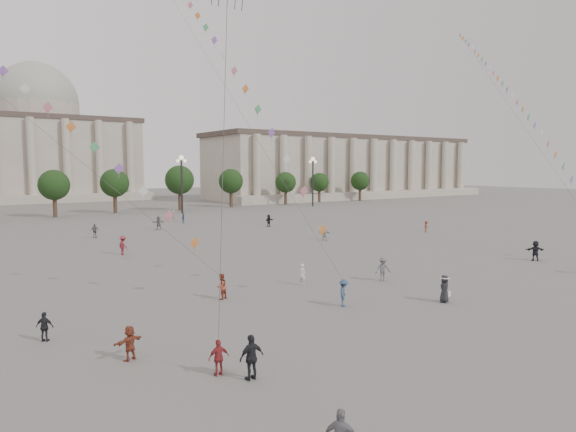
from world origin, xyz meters
TOP-DOWN VIEW (x-y plane):
  - ground at (0.00, 0.00)m, footprint 360.00×360.00m
  - hall_east at (75.00, 93.89)m, footprint 84.00×26.22m
  - hall_central at (0.00, 129.22)m, footprint 48.30×34.30m
  - tree_row at (0.00, 78.00)m, footprint 137.12×5.12m
  - lamp_post_mid_east at (15.00, 70.00)m, footprint 2.00×0.90m
  - lamp_post_far_east at (45.00, 70.00)m, footprint 2.00×0.90m
  - person_crowd_0 at (8.71, 54.40)m, footprint 0.85×0.88m
  - person_crowd_3 at (23.07, 6.87)m, footprint 1.70×1.43m
  - person_crowd_4 at (8.47, 57.64)m, footprint 1.23×1.70m
  - person_crowd_6 at (5.55, 8.59)m, footprint 1.36×1.11m
  - person_crowd_7 at (15.13, 27.84)m, footprint 1.57×1.05m
  - person_crowd_8 at (30.85, 26.32)m, footprint 1.10×0.84m
  - person_crowd_9 at (17.06, 43.19)m, footprint 1.71×0.99m
  - person_crowd_12 at (2.77, 48.68)m, footprint 1.82×0.96m
  - person_crowd_13 at (-0.19, 10.98)m, footprint 0.56×0.67m
  - person_crowd_16 at (-6.50, 45.19)m, footprint 1.04×0.53m
  - person_crowd_17 at (-7.20, 31.14)m, footprint 1.01×1.35m
  - tourist_0 at (-12.51, -0.29)m, footprint 0.92×0.45m
  - tourist_1 at (-17.73, 8.21)m, footprint 0.91×0.80m
  - tourist_2 at (-15.02, 3.45)m, footprint 1.52×0.91m
  - tourist_4 at (-11.60, -1.42)m, footprint 1.10×0.47m
  - kite_flyer_0 at (-6.89, 10.63)m, footprint 1.01×0.93m
  - kite_flyer_1 at (-1.44, 4.87)m, footprint 1.20×1.23m
  - hat_person at (4.47, 2.03)m, footprint 1.01×0.93m
  - kite_train_mid at (2.25, 37.42)m, footprint 7.60×60.57m
  - kite_train_east at (40.42, 21.66)m, footprint 30.04×38.33m

SIDE VIEW (x-z plane):
  - ground at x=0.00m, z-range 0.00..0.00m
  - tourist_1 at x=-17.73m, z-range 0.00..1.48m
  - person_crowd_0 at x=8.71m, z-range 0.00..1.48m
  - person_crowd_8 at x=30.85m, z-range 0.00..1.50m
  - tourist_0 at x=-12.51m, z-range 0.00..1.51m
  - tourist_2 at x=-15.02m, z-range 0.00..1.56m
  - person_crowd_13 at x=-0.19m, z-range 0.00..1.56m
  - person_crowd_7 at x=15.13m, z-range 0.00..1.62m
  - kite_flyer_0 at x=-6.89m, z-range 0.00..1.68m
  - kite_flyer_1 at x=-1.44m, z-range 0.00..1.69m
  - person_crowd_16 at x=-6.50m, z-range 0.00..1.71m
  - person_crowd_9 at x=17.06m, z-range 0.00..1.76m
  - person_crowd_4 at x=8.47m, z-range 0.00..1.77m
  - hat_person at x=4.47m, z-range 0.04..1.77m
  - person_crowd_3 at x=23.07m, z-range 0.00..1.84m
  - person_crowd_6 at x=5.55m, z-range 0.00..1.84m
  - tourist_4 at x=-11.60m, z-range 0.00..1.86m
  - person_crowd_17 at x=-7.20m, z-range 0.00..1.87m
  - person_crowd_12 at x=2.77m, z-range 0.00..1.88m
  - tree_row at x=0.00m, z-range 1.39..9.39m
  - lamp_post_mid_east at x=15.00m, z-range 2.03..12.68m
  - lamp_post_far_east at x=45.00m, z-range 2.03..12.68m
  - hall_east at x=75.00m, z-range -0.17..17.03m
  - hall_central at x=0.00m, z-range -3.52..31.98m
  - kite_train_east at x=40.42m, z-range -10.95..47.28m
  - kite_train_mid at x=2.25m, z-range -12.10..66.05m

